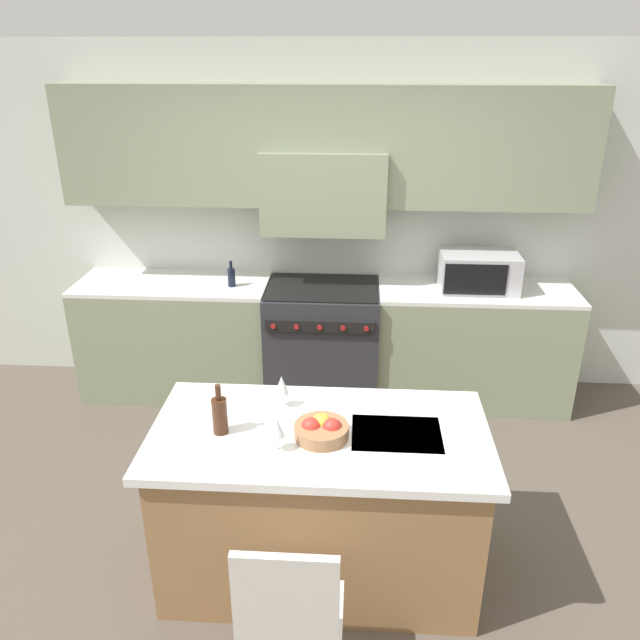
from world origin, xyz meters
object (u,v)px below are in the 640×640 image
at_px(microwave, 478,271).
at_px(oil_bottle_on_counter, 231,277).
at_px(fruit_bowl, 321,429).
at_px(wine_bottle, 220,415).
at_px(island_chair, 290,621).
at_px(wine_glass_near, 277,428).
at_px(range_stove, 322,342).
at_px(wine_glass_far, 282,386).

bearing_deg(microwave, oil_bottle_on_counter, -178.30).
bearing_deg(fruit_bowl, wine_bottle, 179.22).
height_order(microwave, fruit_bowl, microwave).
xyz_separation_m(wine_bottle, fruit_bowl, (0.50, -0.01, -0.06)).
height_order(island_chair, wine_glass_near, wine_glass_near).
bearing_deg(range_stove, island_chair, -89.34).
bearing_deg(wine_bottle, wine_glass_far, 43.37).
height_order(island_chair, wine_bottle, wine_bottle).
bearing_deg(oil_bottle_on_counter, wine_bottle, -80.69).
height_order(range_stove, wine_bottle, wine_bottle).
xyz_separation_m(wine_glass_near, oil_bottle_on_counter, (-0.60, 2.01, 0.01)).
bearing_deg(wine_glass_near, wine_bottle, 156.20).
distance_m(range_stove, oil_bottle_on_counter, 0.89).
bearing_deg(wine_glass_near, fruit_bowl, 31.84).
height_order(range_stove, fruit_bowl, fruit_bowl).
height_order(microwave, wine_bottle, microwave).
bearing_deg(wine_bottle, wine_glass_near, -23.80).
relative_size(wine_bottle, wine_glass_far, 1.47).
relative_size(range_stove, wine_glass_near, 5.25).
bearing_deg(oil_bottle_on_counter, wine_glass_near, -73.23).
xyz_separation_m(wine_glass_near, wine_glass_far, (-0.02, 0.39, 0.00)).
relative_size(microwave, fruit_bowl, 2.16).
height_order(range_stove, wine_glass_near, wine_glass_near).
height_order(wine_glass_near, wine_glass_far, same).
height_order(fruit_bowl, oil_bottle_on_counter, oil_bottle_on_counter).
xyz_separation_m(island_chair, wine_bottle, (-0.42, 0.78, 0.45)).
xyz_separation_m(range_stove, microwave, (1.17, 0.02, 0.62)).
bearing_deg(fruit_bowl, wine_glass_far, 130.27).
bearing_deg(wine_bottle, range_stove, 78.55).
relative_size(microwave, wine_bottle, 2.17).
bearing_deg(wine_glass_near, range_stove, 87.47).
xyz_separation_m(range_stove, wine_bottle, (-0.39, -1.91, 0.52)).
relative_size(wine_bottle, wine_glass_near, 1.47).
bearing_deg(island_chair, microwave, 67.23).
relative_size(range_stove, fruit_bowl, 3.55).
bearing_deg(wine_glass_near, oil_bottle_on_counter, 106.77).
distance_m(island_chair, fruit_bowl, 0.87).
height_order(range_stove, oil_bottle_on_counter, oil_bottle_on_counter).
relative_size(microwave, wine_glass_far, 3.19).
bearing_deg(oil_bottle_on_counter, fruit_bowl, -66.86).
bearing_deg(wine_glass_far, wine_bottle, -136.63).
distance_m(wine_glass_near, fruit_bowl, 0.25).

